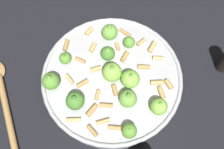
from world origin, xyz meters
The scene contains 3 objects.
ground_plane centered at (0.00, 0.00, 0.00)m, with size 2.40×2.40×0.00m, color black.
cooking_pan centered at (0.00, 0.00, 0.03)m, with size 0.35×0.35×0.11m.
wooden_spoon centered at (-0.09, 0.26, 0.01)m, with size 0.24×0.15×0.02m.
Camera 1 is at (-0.27, -0.05, 0.65)m, focal length 43.30 mm.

